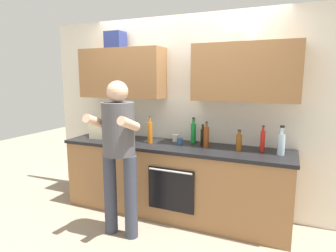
{
  "coord_description": "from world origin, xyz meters",
  "views": [
    {
      "loc": [
        1.29,
        -3.15,
        1.71
      ],
      "look_at": [
        -0.02,
        -0.1,
        1.15
      ],
      "focal_mm": 30.34,
      "sensor_mm": 36.0,
      "label": 1
    }
  ],
  "objects_px": {
    "person_standing": "(119,146)",
    "cup_coffee": "(176,138)",
    "bottle_syrup": "(239,142)",
    "cup_tea": "(180,141)",
    "bottle_hotsauce": "(263,141)",
    "potted_herb": "(114,130)",
    "bottle_juice": "(150,132)",
    "bottle_vinegar": "(206,137)",
    "cup_stoneware": "(129,138)",
    "bottle_soy": "(203,136)",
    "grocery_bag_rice": "(99,130)",
    "bottle_soda": "(193,132)",
    "bottle_water": "(281,143)"
  },
  "relations": [
    {
      "from": "bottle_syrup",
      "to": "cup_stoneware",
      "type": "height_order",
      "value": "bottle_syrup"
    },
    {
      "from": "bottle_syrup",
      "to": "bottle_juice",
      "type": "xyz_separation_m",
      "value": [
        -1.1,
        -0.04,
        0.04
      ]
    },
    {
      "from": "cup_coffee",
      "to": "bottle_hotsauce",
      "type": "bearing_deg",
      "value": -5.4
    },
    {
      "from": "cup_tea",
      "to": "potted_herb",
      "type": "distance_m",
      "value": 0.9
    },
    {
      "from": "cup_tea",
      "to": "cup_stoneware",
      "type": "bearing_deg",
      "value": -171.93
    },
    {
      "from": "cup_stoneware",
      "to": "bottle_soda",
      "type": "bearing_deg",
      "value": 16.9
    },
    {
      "from": "bottle_vinegar",
      "to": "cup_coffee",
      "type": "xyz_separation_m",
      "value": [
        -0.46,
        0.18,
        -0.09
      ]
    },
    {
      "from": "cup_tea",
      "to": "cup_stoneware",
      "type": "height_order",
      "value": "cup_stoneware"
    },
    {
      "from": "bottle_vinegar",
      "to": "bottle_soy",
      "type": "distance_m",
      "value": 0.15
    },
    {
      "from": "bottle_vinegar",
      "to": "bottle_hotsauce",
      "type": "xyz_separation_m",
      "value": [
        0.63,
        0.07,
        -0.0
      ]
    },
    {
      "from": "bottle_juice",
      "to": "bottle_vinegar",
      "type": "bearing_deg",
      "value": 3.28
    },
    {
      "from": "bottle_soy",
      "to": "bottle_juice",
      "type": "height_order",
      "value": "bottle_juice"
    },
    {
      "from": "cup_coffee",
      "to": "grocery_bag_rice",
      "type": "bearing_deg",
      "value": -168.25
    },
    {
      "from": "bottle_syrup",
      "to": "bottle_water",
      "type": "distance_m",
      "value": 0.44
    },
    {
      "from": "bottle_soda",
      "to": "grocery_bag_rice",
      "type": "bearing_deg",
      "value": -169.71
    },
    {
      "from": "bottle_soy",
      "to": "grocery_bag_rice",
      "type": "distance_m",
      "value": 1.43
    },
    {
      "from": "bottle_vinegar",
      "to": "cup_stoneware",
      "type": "distance_m",
      "value": 1.02
    },
    {
      "from": "bottle_soy",
      "to": "bottle_water",
      "type": "height_order",
      "value": "bottle_water"
    },
    {
      "from": "cup_tea",
      "to": "bottle_water",
      "type": "bearing_deg",
      "value": -2.05
    },
    {
      "from": "cup_tea",
      "to": "grocery_bag_rice",
      "type": "relative_size",
      "value": 0.39
    },
    {
      "from": "bottle_soda",
      "to": "potted_herb",
      "type": "height_order",
      "value": "bottle_soda"
    },
    {
      "from": "cup_tea",
      "to": "potted_herb",
      "type": "relative_size",
      "value": 0.34
    },
    {
      "from": "bottle_water",
      "to": "potted_herb",
      "type": "bearing_deg",
      "value": -177.91
    },
    {
      "from": "grocery_bag_rice",
      "to": "bottle_hotsauce",
      "type": "bearing_deg",
      "value": 3.1
    },
    {
      "from": "bottle_water",
      "to": "cup_stoneware",
      "type": "distance_m",
      "value": 1.84
    },
    {
      "from": "bottle_syrup",
      "to": "bottle_vinegar",
      "type": "bearing_deg",
      "value": -179.61
    },
    {
      "from": "bottle_water",
      "to": "bottle_juice",
      "type": "height_order",
      "value": "bottle_juice"
    },
    {
      "from": "bottle_vinegar",
      "to": "bottle_syrup",
      "type": "height_order",
      "value": "bottle_vinegar"
    },
    {
      "from": "person_standing",
      "to": "bottle_hotsauce",
      "type": "relative_size",
      "value": 5.73
    },
    {
      "from": "bottle_hotsauce",
      "to": "bottle_water",
      "type": "height_order",
      "value": "bottle_water"
    },
    {
      "from": "bottle_soda",
      "to": "grocery_bag_rice",
      "type": "height_order",
      "value": "bottle_soda"
    },
    {
      "from": "bottle_syrup",
      "to": "cup_tea",
      "type": "relative_size",
      "value": 2.92
    },
    {
      "from": "cup_tea",
      "to": "bottle_juice",
      "type": "bearing_deg",
      "value": -167.07
    },
    {
      "from": "bottle_hotsauce",
      "to": "potted_herb",
      "type": "xyz_separation_m",
      "value": [
        -1.86,
        -0.15,
        0.01
      ]
    },
    {
      "from": "cup_stoneware",
      "to": "grocery_bag_rice",
      "type": "bearing_deg",
      "value": 178.74
    },
    {
      "from": "person_standing",
      "to": "grocery_bag_rice",
      "type": "distance_m",
      "value": 1.0
    },
    {
      "from": "bottle_hotsauce",
      "to": "potted_herb",
      "type": "distance_m",
      "value": 1.87
    },
    {
      "from": "bottle_vinegar",
      "to": "bottle_soda",
      "type": "relative_size",
      "value": 0.97
    },
    {
      "from": "bottle_juice",
      "to": "cup_coffee",
      "type": "height_order",
      "value": "bottle_juice"
    },
    {
      "from": "bottle_soda",
      "to": "cup_stoneware",
      "type": "bearing_deg",
      "value": -163.1
    },
    {
      "from": "person_standing",
      "to": "cup_coffee",
      "type": "bearing_deg",
      "value": 71.52
    },
    {
      "from": "bottle_soda",
      "to": "cup_stoneware",
      "type": "height_order",
      "value": "bottle_soda"
    },
    {
      "from": "bottle_hotsauce",
      "to": "bottle_juice",
      "type": "bearing_deg",
      "value": -175.09
    },
    {
      "from": "bottle_juice",
      "to": "person_standing",
      "type": "bearing_deg",
      "value": -92.78
    },
    {
      "from": "bottle_soda",
      "to": "grocery_bag_rice",
      "type": "distance_m",
      "value": 1.3
    },
    {
      "from": "bottle_hotsauce",
      "to": "bottle_water",
      "type": "distance_m",
      "value": 0.21
    },
    {
      "from": "bottle_water",
      "to": "potted_herb",
      "type": "height_order",
      "value": "bottle_water"
    },
    {
      "from": "bottle_vinegar",
      "to": "bottle_juice",
      "type": "bearing_deg",
      "value": -176.72
    },
    {
      "from": "person_standing",
      "to": "bottle_syrup",
      "type": "distance_m",
      "value": 1.33
    },
    {
      "from": "person_standing",
      "to": "cup_coffee",
      "type": "height_order",
      "value": "person_standing"
    }
  ]
}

